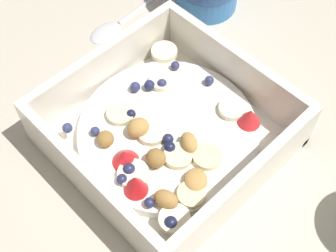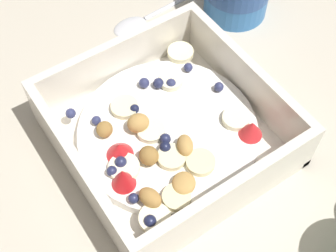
% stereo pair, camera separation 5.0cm
% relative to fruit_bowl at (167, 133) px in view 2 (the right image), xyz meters
% --- Properties ---
extents(ground_plane, '(2.40, 2.40, 0.00)m').
position_rel_fruit_bowl_xyz_m(ground_plane, '(-0.01, -0.02, -0.02)').
color(ground_plane, beige).
extents(fruit_bowl, '(0.22, 0.22, 0.07)m').
position_rel_fruit_bowl_xyz_m(fruit_bowl, '(0.00, 0.00, 0.00)').
color(fruit_bowl, white).
rests_on(fruit_bowl, ground).
extents(spoon, '(0.03, 0.17, 0.01)m').
position_rel_fruit_bowl_xyz_m(spoon, '(-0.18, 0.09, -0.02)').
color(spoon, silver).
rests_on(spoon, ground).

